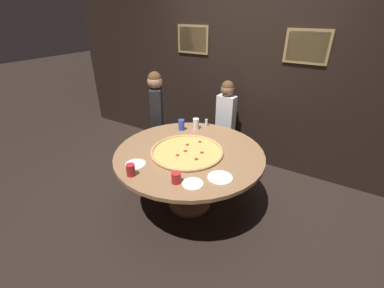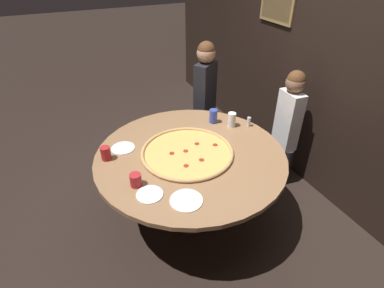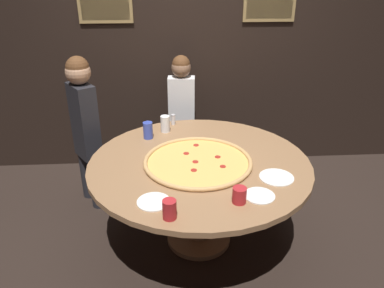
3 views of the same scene
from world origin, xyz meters
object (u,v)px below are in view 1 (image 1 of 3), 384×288
object	(u,v)px
white_plate_right_side	(220,177)
condiment_shaker	(206,123)
white_plate_left_side	(136,164)
drink_cup_far_right	(131,170)
white_plate_far_back	(193,184)
drink_cup_by_shaker	(181,125)
drink_cup_centre_back	(196,124)
drink_cup_far_left	(176,178)
diner_side_right	(226,118)
diner_far_left	(157,113)
dining_table	(189,161)
giant_pizza	(187,151)

from	to	relation	value
white_plate_right_side	condiment_shaker	world-z (taller)	condiment_shaker
white_plate_left_side	white_plate_right_side	world-z (taller)	same
drink_cup_far_right	condiment_shaker	size ratio (longest dim) A/B	1.24
white_plate_far_back	drink_cup_by_shaker	bearing A→B (deg)	128.50
drink_cup_centre_back	white_plate_left_side	bearing A→B (deg)	-93.92
drink_cup_far_left	diner_side_right	distance (m)	1.72
drink_cup_far_left	diner_side_right	size ratio (longest dim) A/B	0.08
condiment_shaker	drink_cup_centre_back	bearing A→B (deg)	-115.12
drink_cup_far_right	drink_cup_by_shaker	distance (m)	1.13
drink_cup_centre_back	white_plate_far_back	bearing A→B (deg)	-60.63
white_plate_left_side	white_plate_right_side	distance (m)	0.87
white_plate_left_side	diner_side_right	size ratio (longest dim) A/B	0.16
white_plate_far_back	diner_far_left	distance (m)	1.73
dining_table	diner_far_left	size ratio (longest dim) A/B	1.19
giant_pizza	diner_side_right	size ratio (longest dim) A/B	0.63
giant_pizza	condiment_shaker	distance (m)	0.77
drink_cup_far_right	white_plate_left_side	xyz separation A→B (m)	(-0.10, 0.17, -0.06)
drink_cup_far_left	white_plate_right_side	world-z (taller)	drink_cup_far_left
dining_table	drink_cup_by_shaker	size ratio (longest dim) A/B	11.68
drink_cup_far_right	drink_cup_far_left	bearing A→B (deg)	16.95
diner_side_right	drink_cup_centre_back	bearing A→B (deg)	78.37
drink_cup_by_shaker	white_plate_right_side	world-z (taller)	drink_cup_by_shaker
dining_table	diner_side_right	size ratio (longest dim) A/B	1.30
giant_pizza	drink_cup_by_shaker	distance (m)	0.61
drink_cup_far_right	white_plate_right_side	xyz separation A→B (m)	(0.74, 0.40, -0.06)
dining_table	diner_far_left	world-z (taller)	diner_far_left
drink_cup_far_left	white_plate_right_side	distance (m)	0.42
drink_cup_by_shaker	condiment_shaker	size ratio (longest dim) A/B	1.47
dining_table	drink_cup_far_right	distance (m)	0.74
drink_cup_by_shaker	condiment_shaker	xyz separation A→B (m)	(0.22, 0.28, -0.02)
drink_cup_far_right	drink_cup_far_left	xyz separation A→B (m)	(0.43, 0.13, -0.01)
diner_far_left	diner_side_right	world-z (taller)	diner_far_left
white_plate_left_side	condiment_shaker	distance (m)	1.25
drink_cup_far_right	white_plate_far_back	xyz separation A→B (m)	(0.57, 0.19, -0.06)
white_plate_far_back	diner_side_right	xyz separation A→B (m)	(-0.43, 1.64, -0.02)
giant_pizza	diner_far_left	distance (m)	1.16
drink_cup_by_shaker	white_plate_left_side	size ratio (longest dim) A/B	0.68
drink_cup_by_shaker	drink_cup_centre_back	bearing A→B (deg)	41.47
white_plate_right_side	diner_far_left	xyz separation A→B (m)	(-1.47, 0.91, 0.05)
diner_side_right	white_plate_far_back	bearing A→B (deg)	109.03
drink_cup_far_right	condiment_shaker	bearing A→B (deg)	87.99
drink_cup_by_shaker	drink_cup_centre_back	world-z (taller)	drink_cup_centre_back
giant_pizza	drink_cup_far_right	world-z (taller)	drink_cup_far_right
white_plate_far_back	drink_cup_far_right	bearing A→B (deg)	-161.73
white_plate_left_side	drink_cup_far_right	bearing A→B (deg)	-59.39
white_plate_left_side	condiment_shaker	bearing A→B (deg)	83.22
white_plate_left_side	white_plate_far_back	xyz separation A→B (m)	(0.67, 0.02, 0.00)
white_plate_right_side	diner_far_left	distance (m)	1.73
drink_cup_far_left	white_plate_far_back	size ratio (longest dim) A/B	0.52
white_plate_left_side	white_plate_far_back	world-z (taller)	same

